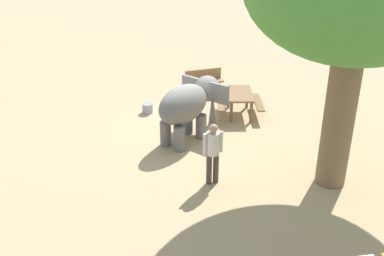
{
  "coord_description": "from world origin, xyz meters",
  "views": [
    {
      "loc": [
        1.92,
        12.29,
        6.18
      ],
      "look_at": [
        0.12,
        1.2,
        0.8
      ],
      "focal_mm": 42.62,
      "sensor_mm": 36.0,
      "label": 1
    }
  ],
  "objects_px": {
    "person_handler": "(213,149)",
    "wooden_bench": "(204,81)",
    "elephant": "(189,104)",
    "picnic_table_near": "(240,98)",
    "feed_bucket": "(148,108)"
  },
  "relations": [
    {
      "from": "person_handler",
      "to": "wooden_bench",
      "type": "distance_m",
      "value": 6.28
    },
    {
      "from": "elephant",
      "to": "picnic_table_near",
      "type": "height_order",
      "value": "elephant"
    },
    {
      "from": "elephant",
      "to": "wooden_bench",
      "type": "distance_m",
      "value": 3.87
    },
    {
      "from": "elephant",
      "to": "feed_bucket",
      "type": "xyz_separation_m",
      "value": [
        1.09,
        -2.11,
        -0.95
      ]
    },
    {
      "from": "elephant",
      "to": "wooden_bench",
      "type": "relative_size",
      "value": 1.63
    },
    {
      "from": "person_handler",
      "to": "feed_bucket",
      "type": "xyz_separation_m",
      "value": [
        1.28,
        -4.66,
        -0.79
      ]
    },
    {
      "from": "wooden_bench",
      "to": "picnic_table_near",
      "type": "relative_size",
      "value": 0.84
    },
    {
      "from": "person_handler",
      "to": "picnic_table_near",
      "type": "bearing_deg",
      "value": -32.51
    },
    {
      "from": "elephant",
      "to": "wooden_bench",
      "type": "xyz_separation_m",
      "value": [
        -1.13,
        -3.65,
        -0.64
      ]
    },
    {
      "from": "feed_bucket",
      "to": "person_handler",
      "type": "bearing_deg",
      "value": 105.31
    },
    {
      "from": "wooden_bench",
      "to": "picnic_table_near",
      "type": "distance_m",
      "value": 2.33
    },
    {
      "from": "picnic_table_near",
      "to": "elephant",
      "type": "bearing_deg",
      "value": 136.2
    },
    {
      "from": "person_handler",
      "to": "wooden_bench",
      "type": "height_order",
      "value": "person_handler"
    },
    {
      "from": "elephant",
      "to": "picnic_table_near",
      "type": "distance_m",
      "value": 2.46
    },
    {
      "from": "person_handler",
      "to": "wooden_bench",
      "type": "relative_size",
      "value": 1.12
    }
  ]
}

